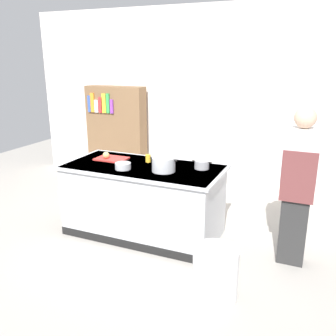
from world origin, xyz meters
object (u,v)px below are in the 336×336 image
mixing_bowl (123,166)px  bookshelf (117,134)px  onion (106,155)px  person_chef (298,184)px  juice_cup (148,158)px  sauce_pan (202,164)px  trash_bin (215,273)px  stock_pot (164,164)px

mixing_bowl → bookshelf: bookshelf is taller
onion → bookshelf: bookshelf is taller
person_chef → bookshelf: (-3.27, 1.78, -0.06)m
onion → mixing_bowl: 0.49m
bookshelf → juice_cup: bearing=-48.2°
bookshelf → mixing_bowl: bearing=-57.0°
sauce_pan → mixing_bowl: 0.95m
onion → trash_bin: size_ratio=0.17×
onion → juice_cup: (0.55, 0.12, -0.01)m
stock_pot → mixing_bowl: stock_pot is taller
mixing_bowl → person_chef: person_chef is taller
juice_cup → onion: bearing=-167.8°
stock_pot → person_chef: person_chef is taller
sauce_pan → bookshelf: 2.69m
mixing_bowl → bookshelf: 2.39m
stock_pot → juice_cup: bearing=140.6°
stock_pot → trash_bin: size_ratio=0.67×
onion → sauce_pan: (1.27, 0.12, -0.01)m
onion → trash_bin: (1.78, -0.99, -0.71)m
bookshelf → stock_pot: bearing=-46.7°
trash_bin → juice_cup: bearing=138.1°
onion → mixing_bowl: bearing=-33.4°
trash_bin → bookshelf: bearing=134.5°
stock_pot → trash_bin: stock_pot is taller
mixing_bowl → trash_bin: (1.38, -0.72, -0.69)m
juice_cup → bookshelf: bearing=131.8°
stock_pot → mixing_bowl: (-0.48, -0.11, -0.05)m
onion → stock_pot: (0.89, -0.16, 0.02)m
sauce_pan → trash_bin: 1.41m
onion → stock_pot: 0.90m
stock_pot → juice_cup: stock_pot is taller
onion → juice_cup: bearing=12.2°
juice_cup → bookshelf: size_ratio=0.06×
onion → trash_bin: 2.16m
sauce_pan → mixing_bowl: (-0.86, -0.39, -0.01)m
juice_cup → person_chef: size_ratio=0.06×
onion → stock_pot: size_ratio=0.26×
onion → bookshelf: 1.95m
person_chef → stock_pot: bearing=88.5°
onion → juice_cup: size_ratio=0.87×
trash_bin → onion: bearing=151.1°
onion → sauce_pan: bearing=5.4°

